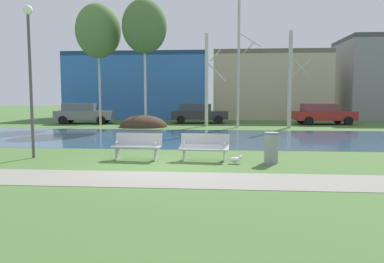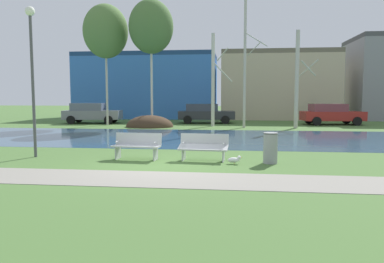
{
  "view_description": "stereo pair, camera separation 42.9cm",
  "coord_description": "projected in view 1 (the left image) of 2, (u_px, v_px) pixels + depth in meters",
  "views": [
    {
      "loc": [
        1.69,
        -10.87,
        2.09
      ],
      "look_at": [
        0.65,
        1.88,
        0.87
      ],
      "focal_mm": 34.55,
      "sensor_mm": 36.0,
      "label": 1
    },
    {
      "loc": [
        2.11,
        -10.82,
        2.09
      ],
      "look_at": [
        0.65,
        1.88,
        0.87
      ],
      "focal_mm": 34.55,
      "sensor_mm": 36.0,
      "label": 2
    }
  ],
  "objects": [
    {
      "name": "bench_right",
      "position": [
        204.0,
        146.0,
        12.02
      ],
      "size": [
        1.64,
        0.68,
        0.87
      ],
      "color": "#B2B5B7",
      "rests_on": "ground"
    },
    {
      "name": "building_beige_block",
      "position": [
        269.0,
        86.0,
        35.0
      ],
      "size": [
        10.34,
        6.33,
        6.19
      ],
      "color": "#BCAD8E",
      "rests_on": "ground"
    },
    {
      "name": "parked_van_nearest_grey",
      "position": [
        84.0,
        113.0,
        28.55
      ],
      "size": [
        4.5,
        2.45,
        1.58
      ],
      "color": "slate",
      "rests_on": "ground"
    },
    {
      "name": "parked_hatch_third_red",
      "position": [
        323.0,
        114.0,
        27.63
      ],
      "size": [
        4.54,
        2.43,
        1.55
      ],
      "color": "maroon",
      "rests_on": "ground"
    },
    {
      "name": "trash_bin",
      "position": [
        271.0,
        147.0,
        11.62
      ],
      "size": [
        0.47,
        0.47,
        0.97
      ],
      "color": "gray",
      "rests_on": "ground"
    },
    {
      "name": "river_band",
      "position": [
        189.0,
        137.0,
        18.84
      ],
      "size": [
        80.0,
        8.7,
        0.01
      ],
      "primitive_type": "cube",
      "color": "#33516B",
      "rests_on": "ground"
    },
    {
      "name": "seagull",
      "position": [
        236.0,
        159.0,
        11.5
      ],
      "size": [
        0.45,
        0.17,
        0.26
      ],
      "color": "white",
      "rests_on": "ground"
    },
    {
      "name": "bench_left",
      "position": [
        137.0,
        146.0,
        12.2
      ],
      "size": [
        1.64,
        0.69,
        0.87
      ],
      "color": "#B2B5B7",
      "rests_on": "ground"
    },
    {
      "name": "birch_far_left",
      "position": [
        98.0,
        31.0,
        26.18
      ],
      "size": [
        3.19,
        3.19,
        8.65
      ],
      "color": "#BCB7A8",
      "rests_on": "ground"
    },
    {
      "name": "parked_sedan_second_dark",
      "position": [
        198.0,
        113.0,
        28.93
      ],
      "size": [
        4.52,
        2.35,
        1.51
      ],
      "color": "#282B30",
      "rests_on": "ground"
    },
    {
      "name": "streetlamp",
      "position": [
        30.0,
        56.0,
        12.29
      ],
      "size": [
        0.32,
        0.32,
        5.09
      ],
      "color": "#4C4C51",
      "rests_on": "ground"
    },
    {
      "name": "ground_plane",
      "position": [
        192.0,
        133.0,
        21.04
      ],
      "size": [
        120.0,
        120.0,
        0.0
      ],
      "primitive_type": "plane",
      "color": "#476B33"
    },
    {
      "name": "birch_center",
      "position": [
        239.0,
        59.0,
        24.6
      ],
      "size": [
        1.57,
        2.46,
        9.09
      ],
      "color": "#BCB7A8",
      "rests_on": "ground"
    },
    {
      "name": "soil_mound",
      "position": [
        143.0,
        127.0,
        25.34
      ],
      "size": [
        3.29,
        2.66,
        1.61
      ],
      "primitive_type": "ellipsoid",
      "color": "#423021",
      "rests_on": "ground"
    },
    {
      "name": "birch_center_left",
      "position": [
        207.0,
        79.0,
        25.87
      ],
      "size": [
        1.49,
        2.4,
        6.46
      ],
      "color": "beige",
      "rests_on": "ground"
    },
    {
      "name": "building_blue_store",
      "position": [
        140.0,
        86.0,
        36.54
      ],
      "size": [
        13.27,
        6.6,
        6.2
      ],
      "color": "#3870C6",
      "rests_on": "ground"
    },
    {
      "name": "birch_left",
      "position": [
        144.0,
        27.0,
        25.22
      ],
      "size": [
        3.07,
        3.07,
        8.8
      ],
      "color": "beige",
      "rests_on": "ground"
    },
    {
      "name": "paved_path_strip",
      "position": [
        155.0,
        179.0,
        9.33
      ],
      "size": [
        60.0,
        1.83,
        0.01
      ],
      "primitive_type": "cube",
      "color": "gray",
      "rests_on": "ground"
    },
    {
      "name": "birch_center_right",
      "position": [
        291.0,
        79.0,
        24.39
      ],
      "size": [
        1.46,
        2.49,
        6.38
      ],
      "color": "#BCB7A8",
      "rests_on": "ground"
    }
  ]
}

